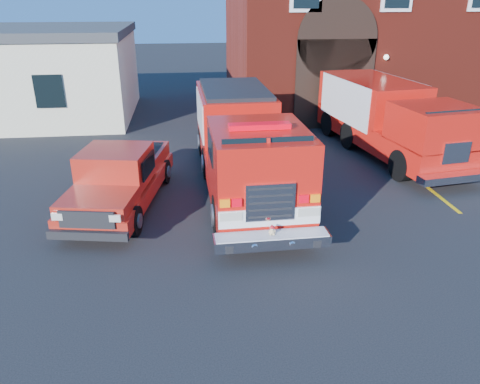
{
  "coord_description": "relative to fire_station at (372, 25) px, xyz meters",
  "views": [
    {
      "loc": [
        -1.25,
        -11.82,
        5.87
      ],
      "look_at": [
        0.0,
        -1.2,
        1.3
      ],
      "focal_mm": 35.0,
      "sensor_mm": 36.0,
      "label": 1
    }
  ],
  "objects": [
    {
      "name": "side_building",
      "position": [
        -17.99,
        -0.99,
        -2.05
      ],
      "size": [
        10.2,
        8.2,
        4.35
      ],
      "color": "#EAE6C7",
      "rests_on": "ground"
    },
    {
      "name": "parking_stripe_far",
      "position": [
        -2.49,
        -6.98,
        -4.25
      ],
      "size": [
        0.12,
        3.0,
        0.01
      ],
      "primitive_type": "cube",
      "color": "#DFB00B",
      "rests_on": "ground"
    },
    {
      "name": "parking_stripe_mid",
      "position": [
        -2.49,
        -9.98,
        -4.25
      ],
      "size": [
        0.12,
        3.0,
        0.01
      ],
      "primitive_type": "cube",
      "color": "#DFB00B",
      "rests_on": "ground"
    },
    {
      "name": "secondary_truck",
      "position": [
        -2.48,
        -8.86,
        -2.79
      ],
      "size": [
        3.69,
        8.54,
        2.68
      ],
      "color": "black",
      "rests_on": "ground"
    },
    {
      "name": "fire_station",
      "position": [
        0.0,
        0.0,
        0.0
      ],
      "size": [
        15.2,
        10.2,
        8.45
      ],
      "color": "maroon",
      "rests_on": "ground"
    },
    {
      "name": "fire_engine",
      "position": [
        -8.48,
        -11.73,
        -2.77
      ],
      "size": [
        2.78,
        9.36,
        2.87
      ],
      "color": "black",
      "rests_on": "ground"
    },
    {
      "name": "pickup_truck",
      "position": [
        -12.24,
        -12.72,
        -3.39
      ],
      "size": [
        2.98,
        5.84,
        1.82
      ],
      "color": "black",
      "rests_on": "ground"
    },
    {
      "name": "ground",
      "position": [
        -8.99,
        -13.98,
        -4.25
      ],
      "size": [
        100.0,
        100.0,
        0.0
      ],
      "primitive_type": "plane",
      "color": "black",
      "rests_on": "ground"
    },
    {
      "name": "parking_stripe_near",
      "position": [
        -2.49,
        -12.98,
        -4.25
      ],
      "size": [
        0.12,
        3.0,
        0.01
      ],
      "primitive_type": "cube",
      "color": "#DFB00B",
      "rests_on": "ground"
    }
  ]
}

